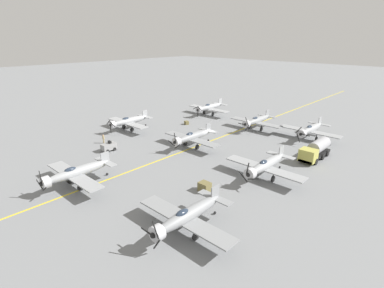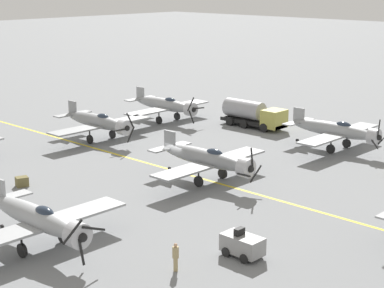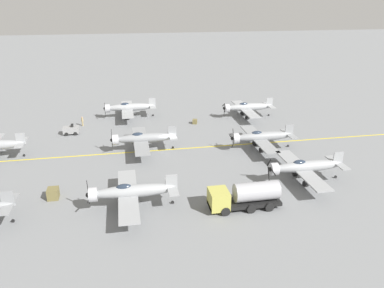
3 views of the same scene
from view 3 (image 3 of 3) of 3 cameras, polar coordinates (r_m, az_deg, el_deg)
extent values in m
plane|color=slate|center=(57.55, -3.64, -0.86)|extent=(400.00, 400.00, 0.00)
cube|color=yellow|center=(57.55, -3.64, -0.86)|extent=(0.30, 160.00, 0.01)
cube|color=gray|center=(59.55, -24.57, 0.20)|extent=(4.40, 1.10, 0.12)
cube|color=gray|center=(59.34, -24.66, 0.79)|extent=(0.14, 1.30, 1.60)
cylinder|color=black|center=(60.24, -24.22, -1.58)|extent=(0.12, 0.36, 0.36)
ellipsoid|color=gray|center=(58.07, 10.86, 1.16)|extent=(1.50, 9.50, 1.42)
cylinder|color=#B7B7BC|center=(56.64, 6.66, 0.89)|extent=(1.58, 0.90, 1.58)
ellipsoid|color=#232D3D|center=(57.49, 9.84, 1.62)|extent=(0.80, 1.70, 0.76)
cube|color=gray|center=(57.92, 10.14, 0.80)|extent=(12.00, 2.10, 0.16)
cube|color=gray|center=(59.60, 14.55, 1.53)|extent=(4.40, 1.10, 0.12)
cube|color=gray|center=(59.39, 14.60, 2.12)|extent=(0.14, 1.30, 1.60)
sphere|color=black|center=(56.50, 6.18, 0.85)|extent=(0.56, 0.56, 0.56)
cube|color=black|center=(55.87, 6.33, 1.45)|extent=(0.94, 0.06, 1.61)
cube|color=black|center=(56.35, 6.28, -0.02)|extent=(1.05, 0.06, 1.56)
cube|color=black|center=(57.30, 5.93, 1.13)|extent=(1.75, 0.06, 0.20)
cylinder|color=black|center=(56.85, 10.62, -0.32)|extent=(0.14, 0.14, 1.26)
cylinder|color=black|center=(57.08, 10.57, -0.91)|extent=(0.22, 0.90, 0.90)
cylinder|color=black|center=(59.45, 9.61, 0.74)|extent=(0.14, 0.14, 1.26)
cylinder|color=black|center=(59.68, 9.57, 0.17)|extent=(0.22, 0.90, 0.90)
cylinder|color=black|center=(60.32, 14.42, -0.27)|extent=(0.12, 0.36, 0.36)
ellipsoid|color=gray|center=(49.22, 17.19, -3.25)|extent=(1.50, 9.50, 1.42)
cylinder|color=#B7B7BC|center=(47.39, 12.39, -3.74)|extent=(1.57, 0.90, 1.58)
ellipsoid|color=#232D3D|center=(48.49, 16.06, -2.77)|extent=(0.80, 1.70, 0.76)
cube|color=gray|center=(49.02, 16.35, -3.69)|extent=(12.00, 2.10, 0.16)
cube|color=gray|center=(51.13, 21.28, -2.66)|extent=(4.40, 1.10, 0.12)
cube|color=gray|center=(50.89, 21.38, -1.99)|extent=(0.14, 1.30, 1.60)
sphere|color=black|center=(47.20, 11.83, -3.80)|extent=(0.56, 0.56, 0.56)
cube|color=black|center=(46.45, 12.23, -4.16)|extent=(1.76, 0.06, 0.29)
cube|color=black|center=(47.84, 11.60, -4.47)|extent=(0.87, 0.06, 1.65)
cube|color=black|center=(47.33, 11.67, -2.76)|extent=(1.12, 0.06, 1.51)
cylinder|color=black|center=(48.10, 17.05, -5.11)|extent=(0.14, 0.14, 1.26)
cylinder|color=black|center=(48.37, 16.97, -5.78)|extent=(0.22, 0.90, 0.90)
cylinder|color=black|center=(50.49, 15.54, -3.64)|extent=(0.14, 0.14, 1.26)
cylinder|color=black|center=(50.75, 15.47, -4.29)|extent=(0.22, 0.90, 0.90)
cylinder|color=black|center=(51.97, 21.04, -4.69)|extent=(0.12, 0.36, 0.36)
ellipsoid|color=gray|center=(56.81, -7.11, 0.93)|extent=(1.50, 9.50, 1.42)
cylinder|color=#B7B7BC|center=(56.76, -11.59, 0.62)|extent=(1.58, 0.90, 1.58)
ellipsoid|color=#232D3D|center=(56.57, -8.28, 1.38)|extent=(0.80, 1.70, 0.76)
cube|color=gray|center=(56.89, -7.85, 0.56)|extent=(12.00, 2.10, 0.16)
cube|color=gray|center=(57.11, -3.02, 1.34)|extent=(4.40, 1.10, 0.12)
cube|color=gray|center=(56.89, -3.03, 1.95)|extent=(0.14, 1.30, 1.60)
sphere|color=black|center=(56.78, -12.09, 0.59)|extent=(0.56, 0.56, 0.56)
cube|color=black|center=(56.34, -12.05, -0.18)|extent=(1.44, 0.06, 1.21)
cube|color=black|center=(57.65, -12.06, 0.59)|extent=(1.69, 0.06, 0.75)
cube|color=black|center=(56.35, -12.16, 1.36)|extent=(0.42, 0.06, 1.75)
cylinder|color=black|center=(55.73, -7.73, -0.59)|extent=(0.14, 0.14, 1.26)
cylinder|color=black|center=(55.97, -7.70, -1.19)|extent=(0.22, 0.90, 0.90)
cylinder|color=black|center=(58.52, -7.91, 0.50)|extent=(0.14, 0.14, 1.26)
cylinder|color=black|center=(58.75, -7.88, -0.08)|extent=(0.22, 0.90, 0.90)
cylinder|color=black|center=(57.84, -2.92, -0.54)|extent=(0.12, 0.36, 0.36)
cube|color=gray|center=(42.87, -26.12, -8.20)|extent=(4.40, 1.10, 0.12)
cube|color=gray|center=(42.58, -26.27, -7.44)|extent=(0.14, 1.30, 1.60)
cylinder|color=black|center=(43.82, -25.61, -10.51)|extent=(0.12, 0.36, 0.36)
ellipsoid|color=#989B9D|center=(73.39, -9.27, 5.56)|extent=(1.50, 9.50, 1.42)
cylinder|color=#B7B7BC|center=(73.45, -12.75, 5.32)|extent=(1.58, 0.90, 1.58)
ellipsoid|color=#232D3D|center=(73.23, -10.19, 5.93)|extent=(0.80, 1.70, 0.76)
cube|color=#989B9D|center=(73.47, -9.85, 5.27)|extent=(12.00, 2.10, 0.16)
cube|color=#989B9D|center=(73.54, -6.08, 5.88)|extent=(4.40, 1.10, 0.12)
cube|color=#989B9D|center=(73.36, -6.10, 6.37)|extent=(0.14, 1.30, 1.60)
sphere|color=black|center=(73.47, -13.14, 5.29)|extent=(0.56, 0.56, 0.56)
cube|color=black|center=(72.60, -13.18, 5.36)|extent=(1.68, 0.06, 0.77)
cube|color=black|center=(73.83, -13.08, 4.68)|extent=(0.40, 0.06, 1.75)
cube|color=black|center=(73.98, -13.16, 5.84)|extent=(1.46, 0.06, 1.20)
cylinder|color=black|center=(72.21, -9.79, 4.46)|extent=(0.14, 0.14, 1.26)
cylinder|color=black|center=(72.39, -9.75, 3.99)|extent=(0.22, 0.90, 0.90)
cylinder|color=black|center=(75.09, -9.85, 5.12)|extent=(0.14, 0.14, 1.26)
cylinder|color=black|center=(75.26, -9.82, 4.66)|extent=(0.22, 0.90, 0.90)
cylinder|color=black|center=(74.11, -5.97, 4.38)|extent=(0.12, 0.36, 0.36)
ellipsoid|color=#979A9C|center=(73.43, 8.69, 5.61)|extent=(1.50, 9.50, 1.42)
cylinder|color=#B7B7BC|center=(72.11, 5.33, 5.47)|extent=(1.57, 0.90, 1.58)
ellipsoid|color=#232D3D|center=(72.92, 7.86, 6.00)|extent=(0.80, 1.70, 0.76)
cube|color=#979A9C|center=(73.28, 8.11, 5.33)|extent=(12.00, 2.10, 0.16)
cube|color=#979A9C|center=(74.81, 11.68, 5.82)|extent=(4.40, 1.10, 0.12)
cube|color=#979A9C|center=(74.64, 11.71, 6.30)|extent=(0.14, 1.30, 1.60)
sphere|color=black|center=(71.98, 4.94, 5.45)|extent=(0.56, 0.56, 0.56)
cube|color=black|center=(72.59, 4.79, 5.92)|extent=(1.62, 0.06, 0.93)
cube|color=black|center=(71.17, 5.11, 5.65)|extent=(1.55, 0.06, 1.06)
cube|color=black|center=(72.19, 4.93, 4.78)|extent=(0.22, 0.06, 1.75)
cylinder|color=black|center=(72.10, 8.46, 4.52)|extent=(0.14, 0.14, 1.26)
cylinder|color=black|center=(72.28, 8.43, 4.04)|extent=(0.22, 0.90, 0.90)
cylinder|color=black|center=(74.82, 7.73, 5.18)|extent=(0.14, 0.14, 1.26)
cylinder|color=black|center=(74.99, 7.70, 4.72)|extent=(0.22, 0.90, 0.90)
cylinder|color=black|center=(75.39, 11.60, 4.35)|extent=(0.12, 0.36, 0.36)
ellipsoid|color=#929497|center=(41.76, -8.72, -7.08)|extent=(1.50, 9.50, 1.42)
cylinder|color=#B7B7BC|center=(41.95, -14.85, -7.47)|extent=(1.58, 0.90, 1.58)
ellipsoid|color=#232D3D|center=(41.50, -10.34, -6.51)|extent=(0.80, 1.70, 0.76)
cube|color=#929497|center=(41.92, -9.74, -7.56)|extent=(12.00, 2.10, 0.16)
cube|color=#929497|center=(41.94, -3.11, -6.48)|extent=(4.40, 1.10, 0.12)
cube|color=#929497|center=(41.64, -3.13, -5.69)|extent=(0.14, 1.30, 1.60)
sphere|color=black|center=(42.00, -15.53, -7.50)|extent=(0.56, 0.56, 0.56)
cube|color=black|center=(41.44, -15.56, -8.43)|extent=(1.68, 0.06, 0.77)
cube|color=black|center=(42.85, -15.40, -7.70)|extent=(1.46, 0.06, 1.20)
cube|color=black|center=(41.71, -15.64, -6.38)|extent=(0.40, 0.06, 1.75)
cylinder|color=black|center=(40.93, -9.63, -9.34)|extent=(0.14, 0.14, 1.26)
cylinder|color=black|center=(41.25, -9.57, -10.09)|extent=(0.22, 0.90, 0.90)
cylinder|color=black|center=(43.54, -9.74, -7.34)|extent=(0.14, 0.14, 1.26)
cylinder|color=black|center=(43.85, -9.69, -8.06)|extent=(0.22, 0.90, 0.90)
cylinder|color=black|center=(42.93, -2.98, -8.85)|extent=(0.12, 0.36, 0.36)
cube|color=black|center=(42.31, 7.98, -8.85)|extent=(2.25, 8.00, 0.40)
cube|color=#B2AD4C|center=(41.13, 4.08, -8.34)|extent=(2.50, 2.08, 2.00)
cylinder|color=#9E9EA3|center=(42.08, 9.79, -7.11)|extent=(2.10, 4.96, 2.10)
cylinder|color=black|center=(40.74, 5.13, -10.21)|extent=(0.30, 1.00, 1.00)
cylinder|color=black|center=(42.70, 4.28, -8.58)|extent=(0.30, 1.00, 1.00)
cylinder|color=black|center=(41.53, 9.02, -9.74)|extent=(0.30, 1.00, 1.00)
cylinder|color=black|center=(43.46, 7.99, -8.16)|extent=(0.30, 1.00, 1.00)
cylinder|color=black|center=(42.22, 11.72, -9.39)|extent=(0.30, 1.00, 1.00)
cylinder|color=black|center=(44.11, 10.58, -7.86)|extent=(0.30, 1.00, 1.00)
cube|color=gray|center=(66.87, -17.95, 2.07)|extent=(1.40, 2.60, 1.10)
cube|color=black|center=(66.60, -17.81, 2.71)|extent=(0.70, 0.36, 0.44)
cylinder|color=black|center=(66.49, -18.58, 1.43)|extent=(0.20, 0.60, 0.60)
cylinder|color=black|center=(67.77, -18.44, 1.82)|extent=(0.20, 0.60, 0.60)
cylinder|color=black|center=(66.29, -17.36, 1.51)|extent=(0.20, 0.60, 0.60)
cylinder|color=black|center=(67.58, -17.24, 1.90)|extent=(0.20, 0.60, 0.60)
cylinder|color=tan|center=(70.80, -16.32, 2.99)|extent=(0.26, 0.26, 0.83)
cylinder|color=tan|center=(70.57, -16.38, 3.57)|extent=(0.38, 0.38, 0.69)
sphere|color=tan|center=(70.44, -16.42, 3.93)|extent=(0.22, 0.22, 0.22)
cube|color=brown|center=(69.22, 0.43, 3.45)|extent=(1.16, 1.05, 0.80)
cube|color=brown|center=(46.61, -20.41, -7.08)|extent=(1.49, 1.25, 1.24)
camera|label=1|loc=(39.93, -73.80, 2.17)|focal=28.00mm
camera|label=2|loc=(96.88, -31.13, 15.44)|focal=60.00mm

